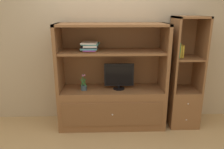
{
  "coord_description": "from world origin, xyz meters",
  "views": [
    {
      "loc": [
        -0.1,
        -2.89,
        1.86
      ],
      "look_at": [
        0.0,
        0.35,
        0.88
      ],
      "focal_mm": 35.01,
      "sensor_mm": 36.0,
      "label": 1
    }
  ],
  "objects_px": {
    "tv_monitor": "(119,76)",
    "magazine_stack": "(90,46)",
    "media_console": "(112,95)",
    "bookshelf_tall": "(183,91)",
    "upright_book_row": "(179,50)",
    "potted_plant": "(84,86)"
  },
  "relations": [
    {
      "from": "bookshelf_tall",
      "to": "upright_book_row",
      "type": "bearing_deg",
      "value": -175.38
    },
    {
      "from": "upright_book_row",
      "to": "magazine_stack",
      "type": "bearing_deg",
      "value": 179.92
    },
    {
      "from": "potted_plant",
      "to": "magazine_stack",
      "type": "relative_size",
      "value": 0.81
    },
    {
      "from": "tv_monitor",
      "to": "magazine_stack",
      "type": "distance_m",
      "value": 0.65
    },
    {
      "from": "tv_monitor",
      "to": "potted_plant",
      "type": "distance_m",
      "value": 0.58
    },
    {
      "from": "bookshelf_tall",
      "to": "magazine_stack",
      "type": "bearing_deg",
      "value": -179.67
    },
    {
      "from": "potted_plant",
      "to": "bookshelf_tall",
      "type": "height_order",
      "value": "bookshelf_tall"
    },
    {
      "from": "tv_monitor",
      "to": "potted_plant",
      "type": "height_order",
      "value": "tv_monitor"
    },
    {
      "from": "potted_plant",
      "to": "media_console",
      "type": "bearing_deg",
      "value": 7.72
    },
    {
      "from": "tv_monitor",
      "to": "upright_book_row",
      "type": "height_order",
      "value": "upright_book_row"
    },
    {
      "from": "media_console",
      "to": "upright_book_row",
      "type": "bearing_deg",
      "value": -0.42
    },
    {
      "from": "media_console",
      "to": "tv_monitor",
      "type": "distance_m",
      "value": 0.36
    },
    {
      "from": "bookshelf_tall",
      "to": "potted_plant",
      "type": "bearing_deg",
      "value": -177.76
    },
    {
      "from": "bookshelf_tall",
      "to": "upright_book_row",
      "type": "relative_size",
      "value": 7.48
    },
    {
      "from": "potted_plant",
      "to": "upright_book_row",
      "type": "distance_m",
      "value": 1.58
    },
    {
      "from": "tv_monitor",
      "to": "bookshelf_tall",
      "type": "distance_m",
      "value": 1.09
    },
    {
      "from": "magazine_stack",
      "to": "bookshelf_tall",
      "type": "distance_m",
      "value": 1.68
    },
    {
      "from": "tv_monitor",
      "to": "potted_plant",
      "type": "xyz_separation_m",
      "value": [
        -0.56,
        -0.03,
        -0.16
      ]
    },
    {
      "from": "magazine_stack",
      "to": "media_console",
      "type": "bearing_deg",
      "value": 1.0
    },
    {
      "from": "media_console",
      "to": "magazine_stack",
      "type": "bearing_deg",
      "value": -179.0
    },
    {
      "from": "media_console",
      "to": "bookshelf_tall",
      "type": "distance_m",
      "value": 1.17
    },
    {
      "from": "tv_monitor",
      "to": "bookshelf_tall",
      "type": "height_order",
      "value": "bookshelf_tall"
    }
  ]
}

